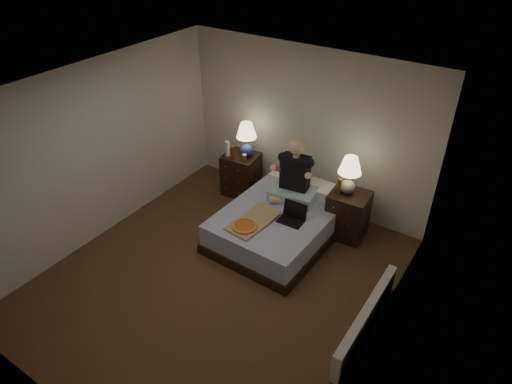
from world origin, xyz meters
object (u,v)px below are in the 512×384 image
Objects in this scene: lamp_right at (349,175)px; radiator at (366,319)px; pizza_box at (245,227)px; beer_bottle_right at (339,186)px; laptop at (291,214)px; nightstand_left at (241,174)px; beer_bottle_left at (233,153)px; nightstand_right at (348,214)px; bed at (279,224)px; lamp_left at (247,139)px; soda_can at (244,157)px; water_bottle at (227,149)px; person at (294,171)px.

lamp_right is 0.35× the size of radiator.
beer_bottle_right is at bearing 61.17° from pizza_box.
nightstand_left is at bearing 147.17° from laptop.
laptop is (1.43, -0.63, -0.23)m from beer_bottle_left.
beer_bottle_right is (1.79, 0.05, -0.00)m from beer_bottle_left.
nightstand_left reaches higher than nightstand_right.
lamp_right reaches higher than nightstand_left.
bed is 1.34m from nightstand_left.
lamp_left reaches higher than bed.
nightstand_left is 7.01× the size of soda_can.
nightstand_left is 1.97m from lamp_right.
soda_can is (0.30, 0.03, -0.07)m from water_bottle.
person is 1.22× the size of pizza_box.
nightstand_right is at bearing 1.37° from water_bottle.
soda_can is 1.46m from laptop.
lamp_right reaches higher than bed.
lamp_left is at bearing 28.63° from nightstand_left.
lamp_right is at bearing 59.80° from pizza_box.
radiator is at bearing -57.58° from lamp_right.
lamp_left reaches higher than radiator.
beer_bottle_right is (1.70, -0.19, -0.17)m from lamp_left.
lamp_left is 3.34m from radiator.
bed is 2.44× the size of pizza_box.
beer_bottle_right is at bearing 1.54° from beer_bottle_left.
soda_can is at bearing 147.75° from laptop.
nightstand_right is 0.93m from laptop.
soda_can is (0.14, -0.10, 0.40)m from nightstand_left.
pizza_box is (1.14, -1.17, -0.32)m from water_bottle.
water_bottle is 0.74× the size of laptop.
beer_bottle_left is at bearing 153.46° from radiator.
bed is at bearing 151.68° from laptop.
nightstand_left is 2.80× the size of water_bottle.
beer_bottle_left reaches higher than nightstand_right.
person is at bearing -7.75° from water_bottle.
water_bottle is at bearing -178.11° from lamp_right.
nightstand_left is 0.52m from water_bottle.
soda_can is at bearing 176.86° from nightstand_right.
lamp_left reaches higher than lamp_right.
nightstand_left reaches higher than bed.
water_bottle is 1.94m from beer_bottle_right.
soda_can reaches higher than nightstand_left.
person is 0.66m from laptop.
person is (-0.78, -0.23, 0.58)m from nightstand_right.
nightstand_right is 1.96m from lamp_left.
nightstand_right is 1.25× the size of lamp_left.
soda_can is at bearing 159.59° from person.
water_bottle reaches higher than beer_bottle_right.
nightstand_right is at bearing 7.71° from person.
person is (1.31, -0.18, 0.10)m from water_bottle.
nightstand_right is 1.83m from soda_can.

